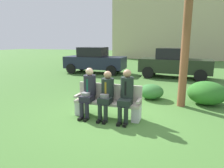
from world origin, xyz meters
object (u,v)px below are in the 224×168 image
object	(u,v)px
park_bench	(108,102)
parked_car_far	(174,63)
shrub_near_bench	(207,93)
seated_man_right	(126,93)
building_backdrop	(175,18)
shrub_mid_lawn	(151,92)
seated_man_left	(88,90)
parked_car_near	(95,60)
seated_man_middle	(106,93)

from	to	relation	value
park_bench	parked_car_far	bearing A→B (deg)	77.43
parked_car_far	shrub_near_bench	bearing A→B (deg)	-76.17
seated_man_right	parked_car_far	size ratio (longest dim) A/B	0.34
park_bench	building_backdrop	distance (m)	22.25
shrub_mid_lawn	building_backdrop	distance (m)	20.20
park_bench	seated_man_left	xyz separation A→B (m)	(-0.52, -0.13, 0.32)
shrub_near_bench	parked_car_far	distance (m)	4.98
park_bench	seated_man_left	distance (m)	0.63
parked_car_far	parked_car_near	bearing A→B (deg)	178.52
park_bench	building_backdrop	size ratio (longest dim) A/B	0.12
parked_car_near	building_backdrop	distance (m)	15.93
seated_man_middle	shrub_near_bench	xyz separation A→B (m)	(2.72, 2.20, -0.33)
shrub_near_bench	shrub_mid_lawn	bearing A→B (deg)	178.86
seated_man_middle	parked_car_near	xyz separation A→B (m)	(-3.47, 7.15, 0.12)
seated_man_left	parked_car_far	xyz separation A→B (m)	(2.06, 7.01, 0.09)
shrub_mid_lawn	seated_man_right	bearing A→B (deg)	-99.22
shrub_mid_lawn	shrub_near_bench	bearing A→B (deg)	-1.14
seated_man_left	shrub_mid_lawn	size ratio (longest dim) A/B	1.54
seated_man_left	parked_car_near	bearing A→B (deg)	112.36
park_bench	shrub_near_bench	distance (m)	3.42
seated_man_middle	seated_man_right	size ratio (longest dim) A/B	0.95
shrub_mid_lawn	parked_car_near	world-z (taller)	parked_car_near
park_bench	seated_man_middle	xyz separation A→B (m)	(0.01, -0.13, 0.30)
shrub_near_bench	seated_man_left	bearing A→B (deg)	-145.89
park_bench	parked_car_far	size ratio (longest dim) A/B	0.46
shrub_near_bench	parked_car_far	bearing A→B (deg)	103.83
parked_car_far	shrub_mid_lawn	bearing A→B (deg)	-97.52
shrub_near_bench	building_backdrop	xyz separation A→B (m)	(-1.75, 19.72, 4.44)
seated_man_middle	building_backdrop	bearing A→B (deg)	87.48
shrub_near_bench	seated_man_right	bearing A→B (deg)	-134.82
park_bench	seated_man_right	xyz separation A→B (m)	(0.54, -0.12, 0.33)
seated_man_middle	shrub_mid_lawn	bearing A→B (deg)	68.11
seated_man_left	shrub_mid_lawn	xyz separation A→B (m)	(1.43, 2.23, -0.47)
seated_man_right	shrub_near_bench	distance (m)	3.11
shrub_near_bench	shrub_mid_lawn	xyz separation A→B (m)	(-1.82, 0.04, -0.11)
seated_man_left	shrub_mid_lawn	world-z (taller)	seated_man_left
seated_man_left	building_backdrop	bearing A→B (deg)	86.10
seated_man_right	parked_car_near	xyz separation A→B (m)	(-4.01, 7.14, 0.09)
seated_man_left	building_backdrop	xyz separation A→B (m)	(1.50, 21.92, 4.08)
seated_man_left	building_backdrop	distance (m)	22.34
park_bench	shrub_mid_lawn	size ratio (longest dim) A/B	2.10
seated_man_left	seated_man_right	xyz separation A→B (m)	(1.07, 0.01, 0.01)
parked_car_far	seated_man_right	bearing A→B (deg)	-98.06
building_backdrop	seated_man_right	bearing A→B (deg)	-91.12
shrub_mid_lawn	building_backdrop	bearing A→B (deg)	89.81
park_bench	shrub_mid_lawn	bearing A→B (deg)	66.75
parked_car_far	seated_man_left	bearing A→B (deg)	-106.37
seated_man_right	shrub_mid_lawn	world-z (taller)	seated_man_right
parked_car_far	building_backdrop	distance (m)	15.44
seated_man_middle	seated_man_right	xyz separation A→B (m)	(0.54, 0.01, 0.04)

